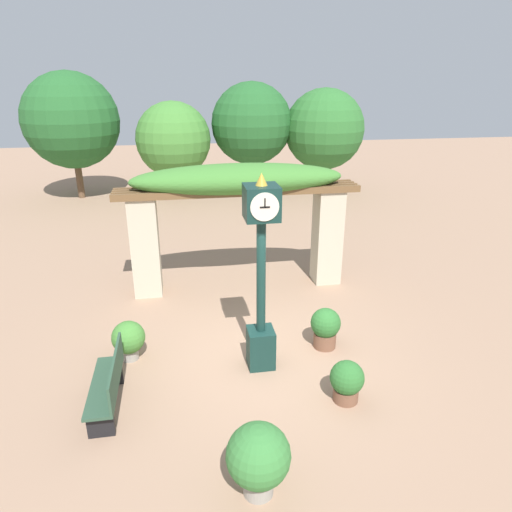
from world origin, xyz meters
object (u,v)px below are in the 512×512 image
at_px(potted_plant_near_left, 129,339).
at_px(potted_plant_far_left, 258,458).
at_px(pedestal_clock, 261,275).
at_px(potted_plant_far_right, 347,381).
at_px(park_bench, 109,384).
at_px(potted_plant_near_right, 325,327).

bearing_deg(potted_plant_near_left, potted_plant_far_left, -60.91).
relative_size(pedestal_clock, potted_plant_far_right, 4.96).
distance_m(potted_plant_near_left, park_bench, 1.33).
bearing_deg(potted_plant_near_right, potted_plant_far_left, -120.87).
height_order(potted_plant_near_right, potted_plant_far_left, potted_plant_far_left).
bearing_deg(potted_plant_far_right, pedestal_clock, 134.55).
distance_m(potted_plant_near_right, park_bench, 3.96).
height_order(potted_plant_near_left, park_bench, park_bench).
distance_m(potted_plant_far_right, park_bench, 3.68).
distance_m(potted_plant_near_right, potted_plant_far_right, 1.57).
xyz_separation_m(potted_plant_near_left, potted_plant_near_right, (3.63, -0.20, 0.01)).
xyz_separation_m(potted_plant_near_left, potted_plant_far_right, (3.48, -1.76, -0.05)).
bearing_deg(potted_plant_near_left, potted_plant_far_right, -26.89).
relative_size(potted_plant_near_right, potted_plant_far_left, 0.81).
height_order(pedestal_clock, potted_plant_near_left, pedestal_clock).
bearing_deg(potted_plant_far_left, potted_plant_near_left, 119.09).
height_order(potted_plant_far_right, park_bench, park_bench).
relative_size(potted_plant_near_left, potted_plant_near_right, 0.94).
relative_size(pedestal_clock, potted_plant_near_left, 4.62).
bearing_deg(potted_plant_far_right, potted_plant_near_right, 84.56).
relative_size(potted_plant_near_right, park_bench, 0.52).
bearing_deg(potted_plant_near_right, park_bench, -163.67).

